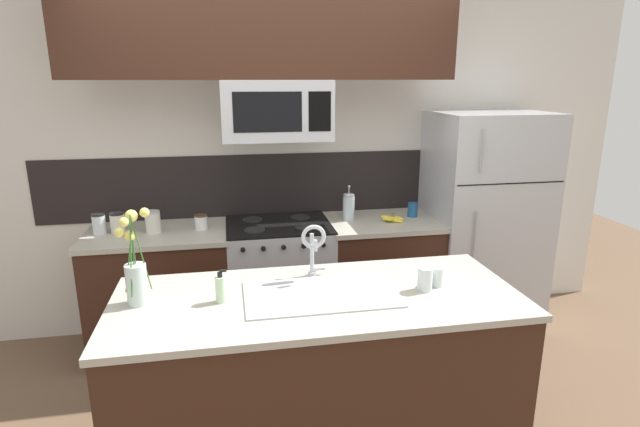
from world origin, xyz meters
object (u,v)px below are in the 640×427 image
object	(u,v)px
sink_faucet	(313,244)
refrigerator	(482,220)
coffee_tin	(413,210)
drinking_glass	(425,279)
french_press	(349,207)
stove_range	(280,282)
banana_bunch	(393,219)
storage_jar_squat	(201,222)
storage_jar_tall	(99,224)
flower_vase	(136,275)
dish_soap_bottle	(221,289)
spare_glass	(437,277)
storage_jar_medium	(117,223)
storage_jar_short	(153,222)
microwave	(276,110)

from	to	relation	value
sink_faucet	refrigerator	bearing A→B (deg)	34.11
coffee_tin	drinking_glass	xyz separation A→B (m)	(-0.44, -1.34, 0.01)
french_press	refrigerator	bearing A→B (deg)	-2.10
stove_range	banana_bunch	world-z (taller)	banana_bunch
sink_faucet	coffee_tin	bearing A→B (deg)	48.02
sink_faucet	storage_jar_squat	bearing A→B (deg)	121.17
storage_jar_tall	flower_vase	distance (m)	1.30
flower_vase	drinking_glass	bearing A→B (deg)	-4.23
dish_soap_bottle	sink_faucet	bearing A→B (deg)	23.15
storage_jar_tall	spare_glass	xyz separation A→B (m)	(1.94, -1.28, -0.02)
storage_jar_medium	banana_bunch	world-z (taller)	storage_jar_medium
spare_glass	flower_vase	bearing A→B (deg)	177.65
storage_jar_short	dish_soap_bottle	distance (m)	1.32
drinking_glass	flower_vase	distance (m)	1.42
drinking_glass	flower_vase	world-z (taller)	flower_vase
storage_jar_squat	banana_bunch	xyz separation A→B (m)	(1.41, -0.08, -0.03)
drinking_glass	storage_jar_tall	bearing A→B (deg)	144.54
storage_jar_tall	dish_soap_bottle	bearing A→B (deg)	-56.71
stove_range	storage_jar_tall	distance (m)	1.35
microwave	storage_jar_short	size ratio (longest dim) A/B	4.83
microwave	french_press	world-z (taller)	microwave
sink_faucet	drinking_glass	world-z (taller)	sink_faucet
storage_jar_tall	coffee_tin	bearing A→B (deg)	0.47
refrigerator	spare_glass	distance (m)	1.58
refrigerator	drinking_glass	distance (m)	1.67
stove_range	spare_glass	world-z (taller)	spare_glass
storage_jar_medium	dish_soap_bottle	world-z (taller)	dish_soap_bottle
storage_jar_tall	banana_bunch	distance (m)	2.11
coffee_tin	dish_soap_bottle	bearing A→B (deg)	-138.57
coffee_tin	flower_vase	xyz separation A→B (m)	(-1.85, -1.24, 0.09)
flower_vase	storage_jar_short	bearing A→B (deg)	93.90
storage_jar_squat	dish_soap_bottle	distance (m)	1.27
banana_bunch	flower_vase	distance (m)	2.01
storage_jar_tall	sink_faucet	world-z (taller)	sink_faucet
microwave	storage_jar_medium	size ratio (longest dim) A/B	5.11
banana_bunch	french_press	size ratio (longest dim) A/B	0.71
refrigerator	spare_glass	bearing A→B (deg)	-126.54
refrigerator	storage_jar_medium	bearing A→B (deg)	179.78
drinking_glass	coffee_tin	bearing A→B (deg)	71.76
french_press	flower_vase	size ratio (longest dim) A/B	0.57
storage_jar_short	dish_soap_bottle	bearing A→B (deg)	-69.09
microwave	spare_glass	distance (m)	1.61
french_press	spare_glass	distance (m)	1.32
storage_jar_medium	storage_jar_short	distance (m)	0.25
storage_jar_short	storage_jar_squat	distance (m)	0.33
coffee_tin	spare_glass	xyz separation A→B (m)	(-0.36, -1.30, -0.00)
storage_jar_tall	dish_soap_bottle	size ratio (longest dim) A/B	0.87
french_press	sink_faucet	bearing A→B (deg)	-112.96
storage_jar_squat	dish_soap_bottle	size ratio (longest dim) A/B	0.63
storage_jar_tall	storage_jar_short	size ratio (longest dim) A/B	0.94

